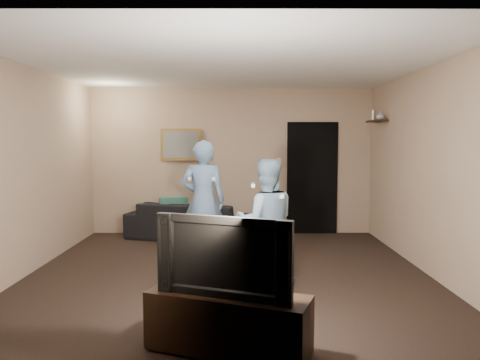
{
  "coord_description": "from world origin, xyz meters",
  "views": [
    {
      "loc": [
        0.13,
        -5.88,
        1.68
      ],
      "look_at": [
        0.15,
        0.3,
        1.15
      ],
      "focal_mm": 35.0,
      "sensor_mm": 36.0,
      "label": 1
    }
  ],
  "objects_px": {
    "tv_console": "(228,322)",
    "wii_player_right": "(266,222)",
    "wii_player_left": "(203,201)",
    "sofa": "(191,221)",
    "television": "(228,254)"
  },
  "relations": [
    {
      "from": "tv_console",
      "to": "wii_player_right",
      "type": "height_order",
      "value": "wii_player_right"
    },
    {
      "from": "tv_console",
      "to": "wii_player_left",
      "type": "relative_size",
      "value": 0.77
    },
    {
      "from": "sofa",
      "to": "wii_player_left",
      "type": "relative_size",
      "value": 1.28
    },
    {
      "from": "tv_console",
      "to": "television",
      "type": "distance_m",
      "value": 0.54
    },
    {
      "from": "wii_player_left",
      "to": "wii_player_right",
      "type": "bearing_deg",
      "value": -52.76
    },
    {
      "from": "tv_console",
      "to": "wii_player_left",
      "type": "bearing_deg",
      "value": 118.8
    },
    {
      "from": "sofa",
      "to": "wii_player_right",
      "type": "relative_size",
      "value": 1.47
    },
    {
      "from": "tv_console",
      "to": "wii_player_right",
      "type": "bearing_deg",
      "value": 98.24
    },
    {
      "from": "tv_console",
      "to": "television",
      "type": "xyz_separation_m",
      "value": [
        0.0,
        0.0,
        0.54
      ]
    },
    {
      "from": "sofa",
      "to": "wii_player_right",
      "type": "bearing_deg",
      "value": 131.74
    },
    {
      "from": "sofa",
      "to": "tv_console",
      "type": "bearing_deg",
      "value": 117.0
    },
    {
      "from": "sofa",
      "to": "tv_console",
      "type": "height_order",
      "value": "sofa"
    },
    {
      "from": "wii_player_left",
      "to": "wii_player_right",
      "type": "relative_size",
      "value": 1.15
    },
    {
      "from": "wii_player_right",
      "to": "sofa",
      "type": "bearing_deg",
      "value": 114.27
    },
    {
      "from": "sofa",
      "to": "wii_player_left",
      "type": "height_order",
      "value": "wii_player_left"
    }
  ]
}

